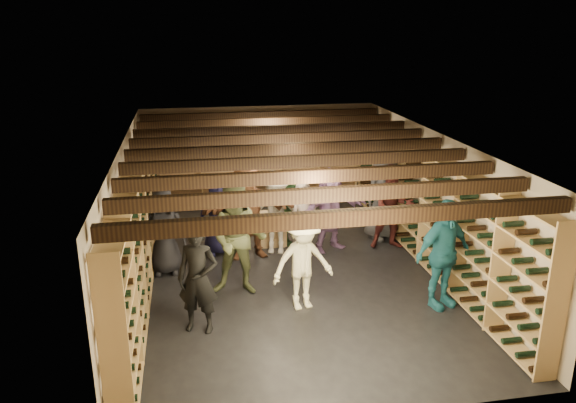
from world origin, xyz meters
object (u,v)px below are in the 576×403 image
Objects in this scene: crate_stack_right at (274,233)px; person_8 at (393,207)px; person_10 at (291,207)px; person_12 at (383,194)px; crate_stack_left at (272,229)px; person_5 at (248,210)px; person_1 at (198,279)px; person_3 at (303,263)px; crate_loose at (332,222)px; person_2 at (239,239)px; person_0 at (164,231)px; person_4 at (443,254)px; person_6 at (218,215)px; person_11 at (330,209)px; person_7 at (304,219)px; person_9 at (276,212)px.

crate_stack_right is 0.31× the size of person_8.
person_12 is (1.91, 0.00, 0.18)m from person_10.
person_12 is (2.27, -0.00, 0.70)m from crate_stack_right.
crate_stack_left is 0.94m from person_5.
person_10 is at bearing 77.63° from person_1.
person_3 reaches higher than crate_stack_left.
crate_stack_left is 0.40× the size of person_8.
crate_stack_left is 0.42× the size of person_1.
crate_loose is 0.33× the size of person_10.
person_2 is at bearing -114.04° from crate_stack_right.
person_2 is (1.22, -1.01, 0.16)m from person_0.
person_10 is (-1.83, 2.97, -0.12)m from person_4.
crate_stack_left is 0.36× the size of person_2.
person_3 is 0.97× the size of person_6.
person_11 reaches higher than person_0.
person_3 is 0.81× the size of person_5.
person_3 is at bearing -152.62° from person_12.
person_10 is (2.45, 0.94, -0.02)m from person_0.
person_12 is (1.80, 0.67, 0.20)m from person_7.
person_4 is 1.13× the size of person_6.
person_1 is (-3.00, -3.87, 0.73)m from crate_loose.
person_7 is 0.90× the size of person_11.
crate_loose is 0.32× the size of person_6.
person_1 is at bearing -175.97° from person_3.
crate_stack_right is 0.34× the size of person_3.
person_9 reaches higher than person_10.
person_2 is 1.21× the size of person_6.
person_9 is at bearing 81.96° from person_3.
person_3 is at bearing -136.80° from person_11.
person_11 reaches higher than crate_stack_right.
person_11 is at bearing 51.65° from person_2.
person_4 is (3.75, 0.07, 0.07)m from person_1.
person_1 is at bearing -117.21° from crate_stack_right.
person_4 reaches higher than person_3.
person_1 reaches higher than person_7.
person_12 is at bearing 96.36° from person_8.
person_0 is at bearing 169.66° from person_12.
person_11 is (-0.40, -1.26, 0.75)m from crate_loose.
person_5 is 1.26× the size of person_7.
person_6 is 1.10m from person_9.
person_8 is at bearing -33.21° from person_10.
person_5 is (1.00, 2.55, 0.12)m from person_1.
crate_loose is 1.53m from person_10.
person_4 reaches higher than crate_loose.
person_11 is (1.05, -0.42, 0.58)m from crate_stack_right.
person_4 is at bearing -53.54° from crate_stack_right.
person_4 reaches higher than crate_stack_left.
person_12 is at bearing 22.39° from person_9.
crate_stack_left is 0.44× the size of person_10.
person_7 is 0.98× the size of person_10.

